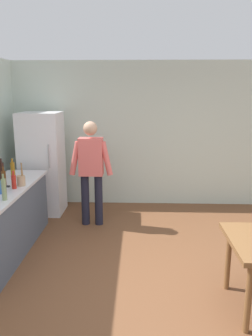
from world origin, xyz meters
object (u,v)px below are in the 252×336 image
at_px(bottle_oil_amber, 13,169).
at_px(bottle_wine_dark, 2,172).
at_px(bottle_vinegar_tall, 4,189).
at_px(bottle_sauce_red, 14,182).
at_px(refrigerator, 42,164).
at_px(utensil_jar, 21,180).
at_px(bottle_beer_brown, 4,178).
at_px(person, 91,167).

bearing_deg(bottle_oil_amber, bottle_wine_dark, -99.26).
height_order(bottle_oil_amber, bottle_wine_dark, bottle_wine_dark).
relative_size(bottle_vinegar_tall, bottle_sauce_red, 1.33).
bearing_deg(refrigerator, bottle_oil_amber, -100.47).
distance_m(utensil_jar, bottle_beer_brown, 0.25).
bearing_deg(refrigerator, bottle_beer_brown, -95.47).
height_order(person, bottle_sauce_red, person).
bearing_deg(bottle_vinegar_tall, bottle_sauce_red, 97.28).
xyz_separation_m(refrigerator, bottle_wine_dark, (-0.22, -1.24, 0.15)).
relative_size(refrigerator, bottle_wine_dark, 5.29).
xyz_separation_m(bottle_beer_brown, bottle_vinegar_tall, (0.26, -0.64, 0.03)).
xyz_separation_m(bottle_beer_brown, bottle_sauce_red, (0.20, -0.16, -0.01)).
relative_size(bottle_wine_dark, bottle_vinegar_tall, 1.06).
bearing_deg(bottle_oil_amber, bottle_vinegar_tall, -74.58).
bearing_deg(utensil_jar, refrigerator, 94.55).
distance_m(person, bottle_wine_dark, 1.36).
bearing_deg(person, bottle_wine_dark, -149.73).
bearing_deg(bottle_oil_amber, bottle_beer_brown, -84.74).
bearing_deg(bottle_sauce_red, bottle_oil_amber, 111.42).
bearing_deg(bottle_wine_dark, bottle_vinegar_tall, -66.26).
height_order(utensil_jar, bottle_sauce_red, utensil_jar).
relative_size(utensil_jar, bottle_vinegar_tall, 1.00).
bearing_deg(bottle_oil_amber, bottle_sauce_red, -68.58).
bearing_deg(bottle_sauce_red, person, 48.34).
relative_size(person, bottle_vinegar_tall, 5.31).
relative_size(utensil_jar, bottle_beer_brown, 1.23).
height_order(utensil_jar, bottle_beer_brown, utensil_jar).
bearing_deg(bottle_sauce_red, bottle_beer_brown, 141.01).
bearing_deg(bottle_vinegar_tall, refrigerator, 93.51).
relative_size(bottle_oil_amber, bottle_vinegar_tall, 0.88).
relative_size(refrigerator, bottle_beer_brown, 6.92).
relative_size(person, bottle_wine_dark, 5.00).
xyz_separation_m(person, bottle_oil_amber, (-1.12, -0.39, 0.04)).
distance_m(person, bottle_beer_brown, 1.37).
distance_m(utensil_jar, bottle_vinegar_tall, 0.62).
bearing_deg(bottle_wine_dark, bottle_sauce_red, -47.51).
height_order(bottle_oil_amber, bottle_vinegar_tall, bottle_vinegar_tall).
bearing_deg(bottle_sauce_red, refrigerator, 92.35).
distance_m(bottle_wine_dark, bottle_vinegar_tall, 0.86).
bearing_deg(bottle_beer_brown, bottle_oil_amber, 95.26).
relative_size(utensil_jar, bottle_sauce_red, 1.33).
distance_m(bottle_oil_amber, bottle_wine_dark, 0.30).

